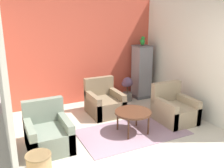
# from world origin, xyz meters

# --- Properties ---
(wall_back_accent) EXTENTS (4.12, 0.06, 2.67)m
(wall_back_accent) POSITION_xyz_m (0.00, 3.48, 1.34)
(wall_back_accent) COLOR #C64C38
(wall_back_accent) RESTS_ON ground_plane
(wall_left) EXTENTS (0.06, 3.45, 2.67)m
(wall_left) POSITION_xyz_m (-2.03, 1.73, 1.34)
(wall_left) COLOR beige
(wall_left) RESTS_ON ground_plane
(wall_right) EXTENTS (0.06, 3.45, 2.67)m
(wall_right) POSITION_xyz_m (2.03, 1.73, 1.34)
(wall_right) COLOR beige
(wall_right) RESTS_ON ground_plane
(area_rug) EXTENTS (2.13, 1.20, 0.01)m
(area_rug) POSITION_xyz_m (0.25, 1.29, 0.01)
(area_rug) COLOR gray
(area_rug) RESTS_ON ground_plane
(coffee_table) EXTENTS (0.72, 0.72, 0.46)m
(coffee_table) POSITION_xyz_m (0.25, 1.29, 0.42)
(coffee_table) COLOR #472819
(coffee_table) RESTS_ON ground_plane
(armchair_left) EXTENTS (0.73, 0.83, 0.82)m
(armchair_left) POSITION_xyz_m (-1.40, 1.44, 0.26)
(armchair_left) COLOR slate
(armchair_left) RESTS_ON ground_plane
(armchair_right) EXTENTS (0.73, 0.83, 0.82)m
(armchair_right) POSITION_xyz_m (1.35, 1.37, 0.26)
(armchair_right) COLOR #9E896B
(armchair_right) RESTS_ON ground_plane
(armchair_middle) EXTENTS (0.73, 0.83, 0.82)m
(armchair_middle) POSITION_xyz_m (0.14, 2.44, 0.26)
(armchair_middle) COLOR #7A664C
(armchair_middle) RESTS_ON ground_plane
(birdcage) EXTENTS (0.48, 0.48, 1.47)m
(birdcage) POSITION_xyz_m (1.59, 3.11, 0.73)
(birdcage) COLOR #555559
(birdcage) RESTS_ON ground_plane
(parrot) EXTENTS (0.12, 0.21, 0.25)m
(parrot) POSITION_xyz_m (1.59, 3.12, 1.58)
(parrot) COLOR #1E842D
(parrot) RESTS_ON birdcage
(potted_plant) EXTENTS (0.29, 0.27, 0.66)m
(potted_plant) POSITION_xyz_m (1.08, 3.00, 0.36)
(potted_plant) COLOR #66605B
(potted_plant) RESTS_ON ground_plane
(wicker_basket) EXTENTS (0.38, 0.38, 0.34)m
(wicker_basket) POSITION_xyz_m (-1.69, 0.72, 0.18)
(wicker_basket) COLOR #A37F51
(wicker_basket) RESTS_ON ground_plane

